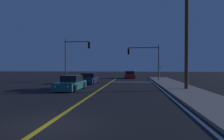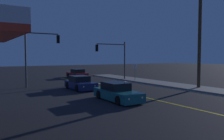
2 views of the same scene
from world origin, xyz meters
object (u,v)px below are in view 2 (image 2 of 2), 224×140
(car_side_waiting_navy, at_px, (80,83))
(traffic_signal_far_left, at_px, (38,49))
(car_following_oncoming_teal, at_px, (117,93))
(traffic_signal_near_right, at_px, (114,54))
(utility_pole_right, at_px, (200,31))
(street_sign_corner, at_px, (135,70))
(car_parked_curb_red, at_px, (77,74))

(car_side_waiting_navy, distance_m, traffic_signal_far_left, 6.19)
(car_following_oncoming_teal, relative_size, traffic_signal_near_right, 0.87)
(utility_pole_right, distance_m, street_sign_corner, 9.83)
(car_following_oncoming_teal, xyz_separation_m, traffic_signal_near_right, (7.62, 12.37, 3.04))
(car_parked_curb_red, height_order, car_side_waiting_navy, same)
(car_parked_curb_red, distance_m, car_side_waiting_navy, 13.01)
(car_following_oncoming_teal, xyz_separation_m, traffic_signal_far_left, (-2.99, 10.97, 3.51))
(car_parked_curb_red, relative_size, traffic_signal_far_left, 0.71)
(car_parked_curb_red, distance_m, traffic_signal_near_right, 7.74)
(car_side_waiting_navy, bearing_deg, car_following_oncoming_teal, 90.46)
(traffic_signal_far_left, height_order, utility_pole_right, utility_pole_right)
(traffic_signal_far_left, bearing_deg, utility_pole_right, -37.00)
(car_side_waiting_navy, xyz_separation_m, traffic_signal_far_left, (-3.10, 4.04, 3.51))
(utility_pole_right, height_order, street_sign_corner, utility_pole_right)
(utility_pole_right, bearing_deg, street_sign_corner, 99.09)
(car_side_waiting_navy, xyz_separation_m, utility_pole_right, (10.37, -6.11, 5.22))
(traffic_signal_far_left, relative_size, street_sign_corner, 2.69)
(car_following_oncoming_teal, distance_m, car_side_waiting_navy, 6.93)
(traffic_signal_far_left, relative_size, utility_pole_right, 0.55)
(traffic_signal_far_left, xyz_separation_m, street_sign_corner, (12.07, -1.40, -2.54))
(utility_pole_right, bearing_deg, car_side_waiting_navy, 149.50)
(traffic_signal_far_left, bearing_deg, car_following_oncoming_teal, -74.75)
(car_parked_curb_red, bearing_deg, traffic_signal_near_right, -70.56)
(traffic_signal_near_right, distance_m, traffic_signal_far_left, 10.71)
(car_parked_curb_red, xyz_separation_m, car_side_waiting_navy, (-4.88, -12.06, 0.00))
(traffic_signal_near_right, bearing_deg, street_sign_corner, 117.52)
(traffic_signal_near_right, xyz_separation_m, street_sign_corner, (1.46, -2.80, -2.07))
(car_following_oncoming_teal, bearing_deg, traffic_signal_far_left, -73.29)
(car_parked_curb_red, bearing_deg, car_following_oncoming_teal, -106.96)
(traffic_signal_near_right, distance_m, street_sign_corner, 3.78)
(traffic_signal_far_left, distance_m, utility_pole_right, 16.95)
(street_sign_corner, bearing_deg, traffic_signal_near_right, 117.52)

